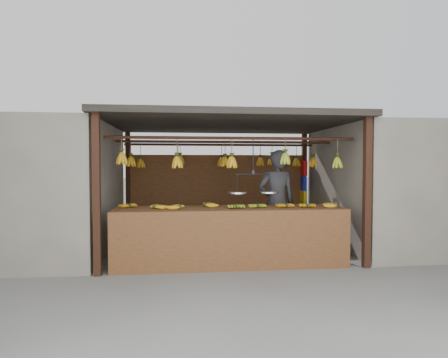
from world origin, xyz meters
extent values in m
plane|color=#5B5B57|center=(0.00, 0.00, 0.00)|extent=(80.00, 80.00, 0.00)
cube|color=black|center=(-2.00, -1.50, 1.15)|extent=(0.10, 0.10, 2.30)
cube|color=black|center=(2.00, -1.50, 1.15)|extent=(0.10, 0.10, 2.30)
cube|color=black|center=(-2.00, 1.50, 1.15)|extent=(0.10, 0.10, 2.30)
cube|color=black|center=(2.00, 1.50, 1.15)|extent=(0.10, 0.10, 2.30)
cube|color=black|center=(0.00, 0.00, 2.35)|extent=(4.30, 3.30, 0.10)
cylinder|color=black|center=(0.00, -1.00, 2.00)|extent=(4.00, 0.05, 0.05)
cylinder|color=black|center=(0.00, 0.00, 2.00)|extent=(4.00, 0.05, 0.05)
cylinder|color=black|center=(0.00, 1.00, 2.00)|extent=(4.00, 0.05, 0.05)
cube|color=brown|center=(0.00, 1.50, 0.90)|extent=(4.00, 0.06, 1.80)
cube|color=slate|center=(-3.60, 0.00, 1.15)|extent=(3.00, 3.00, 2.30)
cube|color=slate|center=(3.60, 0.00, 1.15)|extent=(3.00, 3.00, 2.30)
cube|color=brown|center=(-0.06, -1.10, 0.86)|extent=(3.59, 0.80, 0.08)
cube|color=brown|center=(-0.06, -1.50, 0.45)|extent=(3.59, 0.04, 0.90)
cube|color=black|center=(-1.75, -1.45, 0.41)|extent=(0.07, 0.07, 0.82)
cube|color=black|center=(1.64, -1.45, 0.41)|extent=(0.07, 0.07, 0.82)
cube|color=black|center=(-1.75, -0.75, 0.41)|extent=(0.07, 0.07, 0.82)
cube|color=black|center=(1.64, -0.75, 0.41)|extent=(0.07, 0.07, 0.82)
ellipsoid|color=orange|center=(-1.61, -0.96, 0.93)|extent=(0.29, 0.30, 0.06)
ellipsoid|color=orange|center=(-1.22, -1.17, 0.93)|extent=(0.30, 0.29, 0.06)
ellipsoid|color=orange|center=(-0.83, -1.20, 0.93)|extent=(0.29, 0.26, 0.06)
ellipsoid|color=orange|center=(-0.43, -0.96, 0.93)|extent=(0.28, 0.23, 0.06)
ellipsoid|color=#92A523|center=(0.03, -1.28, 0.93)|extent=(0.19, 0.25, 0.06)
ellipsoid|color=#92A523|center=(0.38, -1.24, 0.93)|extent=(0.22, 0.27, 0.06)
ellipsoid|color=orange|center=(0.83, -1.21, 0.93)|extent=(0.22, 0.27, 0.06)
ellipsoid|color=orange|center=(1.17, -1.25, 0.93)|extent=(0.19, 0.25, 0.06)
ellipsoid|color=orange|center=(1.63, -1.19, 0.93)|extent=(0.28, 0.24, 0.06)
ellipsoid|color=orange|center=(-1.73, -0.99, 1.67)|extent=(0.16, 0.16, 0.28)
ellipsoid|color=orange|center=(-0.88, -0.98, 1.61)|extent=(0.16, 0.16, 0.28)
ellipsoid|color=orange|center=(-0.01, -0.99, 1.61)|extent=(0.16, 0.16, 0.28)
ellipsoid|color=#92A523|center=(0.85, -1.05, 1.67)|extent=(0.16, 0.16, 0.28)
ellipsoid|color=#92A523|center=(1.73, -1.02, 1.61)|extent=(0.16, 0.16, 0.28)
ellipsoid|color=orange|center=(-1.73, -0.02, 1.64)|extent=(0.16, 0.16, 0.28)
ellipsoid|color=#92A523|center=(-0.88, 0.04, 1.65)|extent=(0.16, 0.16, 0.28)
ellipsoid|color=orange|center=(-0.02, -0.05, 1.63)|extent=(0.16, 0.16, 0.28)
ellipsoid|color=orange|center=(0.88, 0.00, 1.66)|extent=(0.16, 0.16, 0.28)
ellipsoid|color=orange|center=(1.69, 0.04, 1.62)|extent=(0.16, 0.16, 0.28)
ellipsoid|color=orange|center=(-1.66, 0.97, 1.61)|extent=(0.16, 0.16, 0.28)
ellipsoid|color=orange|center=(-0.85, 0.98, 1.68)|extent=(0.16, 0.16, 0.28)
ellipsoid|color=orange|center=(0.02, 0.97, 1.64)|extent=(0.16, 0.16, 0.28)
ellipsoid|color=orange|center=(0.86, 0.98, 1.64)|extent=(0.16, 0.16, 0.28)
ellipsoid|color=orange|center=(1.66, 0.98, 1.63)|extent=(0.16, 0.16, 0.28)
cylinder|color=black|center=(0.33, -1.00, 1.71)|extent=(0.02, 0.02, 0.58)
cylinder|color=black|center=(0.33, -1.00, 1.42)|extent=(0.56, 0.06, 0.02)
cylinder|color=silver|center=(0.07, -1.02, 1.12)|extent=(0.30, 0.30, 0.02)
cylinder|color=silver|center=(0.59, -0.98, 1.12)|extent=(0.30, 0.30, 0.02)
imported|color=#262628|center=(0.83, -0.55, 0.92)|extent=(0.70, 0.49, 1.83)
cube|color=red|center=(1.94, 1.35, 1.50)|extent=(0.08, 0.26, 0.34)
cube|color=#1426BF|center=(1.94, 1.35, 1.15)|extent=(0.08, 0.26, 0.34)
cube|color=yellow|center=(1.94, 1.35, 0.82)|extent=(0.08, 0.26, 0.34)
cube|color=#199926|center=(1.94, 1.35, 0.59)|extent=(0.08, 0.26, 0.34)
camera|label=1|loc=(-0.78, -6.92, 1.57)|focal=30.00mm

